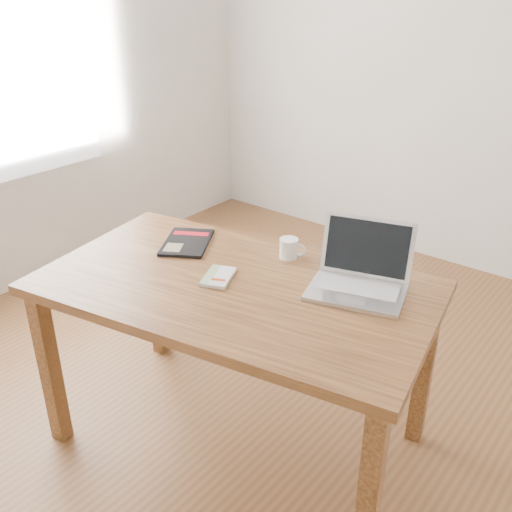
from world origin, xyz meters
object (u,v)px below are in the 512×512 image
Objects in this scene: laptop at (360,276)px; white_guidebook at (218,277)px; black_guidebook at (187,242)px; desk at (236,303)px; coffee_mug at (290,248)px.

white_guidebook is at bearing -165.83° from laptop.
white_guidebook and black_guidebook have the same top height.
laptop is at bearing -22.13° from black_guidebook.
desk is at bearing -163.21° from laptop.
black_guidebook is 0.77m from laptop.
black_guidebook is at bearing 172.53° from laptop.
white_guidebook is at bearing -56.28° from black_guidebook.
desk is 0.47m from laptop.
laptop is at bearing 6.45° from white_guidebook.
coffee_mug is at bearing 156.15° from laptop.
white_guidebook is 0.34m from black_guidebook.
coffee_mug is (0.10, 0.31, 0.04)m from white_guidebook.
black_guidebook is at bearing 130.64° from white_guidebook.
coffee_mug is (0.41, 0.16, 0.04)m from black_guidebook.
coffee_mug reaches higher than white_guidebook.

